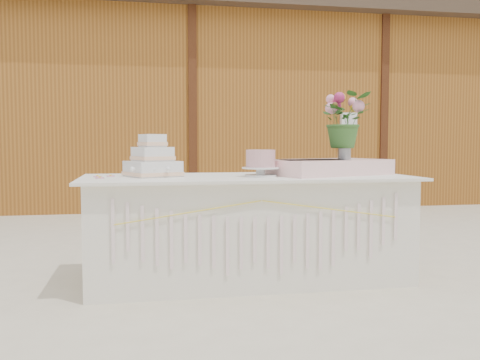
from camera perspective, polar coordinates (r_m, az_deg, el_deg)
The scene contains 9 objects.
ground at distance 4.05m, azimuth 0.81°, elevation -10.52°, with size 80.00×80.00×0.00m, color beige.
barn at distance 9.89m, azimuth -6.32°, elevation 7.81°, with size 12.60×4.60×3.30m.
cake_table at distance 3.96m, azimuth 0.83°, elevation -5.11°, with size 2.40×1.00×0.77m.
wedding_cake at distance 3.91m, azimuth -9.30°, elevation 1.88°, with size 0.45×0.45×0.31m.
pink_cake_stand at distance 3.85m, azimuth 2.21°, elevation 1.97°, with size 0.27×0.27×0.19m.
satin_runner at distance 4.15m, azimuth 9.24°, elevation 1.37°, with size 0.92×0.53×0.12m, color #F9C9C8.
flower_vase at distance 4.20m, azimuth 11.06°, elevation 3.10°, with size 0.10×0.10×0.14m, color #A2A2A7.
bouquet at distance 4.21m, azimuth 11.11°, elevation 6.94°, with size 0.39×0.33×0.43m, color #336026.
loose_flowers at distance 3.87m, azimuth -14.23°, elevation 0.37°, with size 0.12×0.29×0.02m, color #CC7C9B, non-canonical shape.
Camera 1 is at (-0.79, -3.84, 1.01)m, focal length 40.00 mm.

